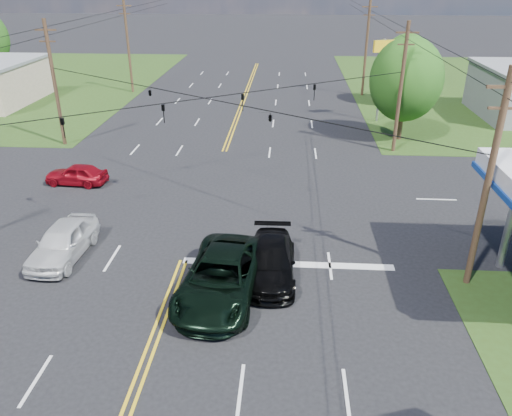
# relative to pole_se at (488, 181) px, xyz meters

# --- Properties ---
(ground) EXTENTS (280.00, 280.00, 0.00)m
(ground) POSITION_rel_pole_se_xyz_m (-13.00, 9.00, -4.92)
(ground) COLOR black
(ground) RESTS_ON ground
(stop_bar) EXTENTS (10.00, 0.50, 0.02)m
(stop_bar) POSITION_rel_pole_se_xyz_m (-8.00, 1.00, -4.92)
(stop_bar) COLOR silver
(stop_bar) RESTS_ON ground
(pole_se) EXTENTS (1.60, 0.28, 9.50)m
(pole_se) POSITION_rel_pole_se_xyz_m (0.00, 0.00, 0.00)
(pole_se) COLOR #3A2418
(pole_se) RESTS_ON ground
(pole_nw) EXTENTS (1.60, 0.28, 9.50)m
(pole_nw) POSITION_rel_pole_se_xyz_m (-26.00, 18.00, 0.00)
(pole_nw) COLOR #3A2418
(pole_nw) RESTS_ON ground
(pole_ne) EXTENTS (1.60, 0.28, 9.50)m
(pole_ne) POSITION_rel_pole_se_xyz_m (0.00, 18.00, 0.00)
(pole_ne) COLOR #3A2418
(pole_ne) RESTS_ON ground
(pole_left_far) EXTENTS (1.60, 0.28, 10.00)m
(pole_left_far) POSITION_rel_pole_se_xyz_m (-26.00, 37.00, 0.25)
(pole_left_far) COLOR #3A2418
(pole_left_far) RESTS_ON ground
(pole_right_far) EXTENTS (1.60, 0.28, 10.00)m
(pole_right_far) POSITION_rel_pole_se_xyz_m (0.00, 37.00, 0.25)
(pole_right_far) COLOR #3A2418
(pole_right_far) RESTS_ON ground
(span_wire_signals) EXTENTS (26.00, 18.00, 1.13)m
(span_wire_signals) POSITION_rel_pole_se_xyz_m (-13.00, 9.00, 1.08)
(span_wire_signals) COLOR black
(span_wire_signals) RESTS_ON ground
(power_lines) EXTENTS (26.04, 100.00, 0.64)m
(power_lines) POSITION_rel_pole_se_xyz_m (-13.00, 7.00, 3.68)
(power_lines) COLOR black
(power_lines) RESTS_ON ground
(tree_right_a) EXTENTS (5.70, 5.70, 8.18)m
(tree_right_a) POSITION_rel_pole_se_xyz_m (1.00, 21.00, -0.05)
(tree_right_a) COLOR #3A2418
(tree_right_a) RESTS_ON ground
(tree_right_b) EXTENTS (4.94, 4.94, 7.09)m
(tree_right_b) POSITION_rel_pole_se_xyz_m (3.50, 33.00, -0.70)
(tree_right_b) COLOR #3A2418
(tree_right_b) RESTS_ON ground
(pickup_dkgreen) EXTENTS (3.78, 6.93, 1.84)m
(pickup_dkgreen) POSITION_rel_pole_se_xyz_m (-10.81, -1.68, -3.99)
(pickup_dkgreen) COLOR black
(pickup_dkgreen) RESTS_ON ground
(suv_black) EXTENTS (2.22, 5.29, 1.52)m
(suv_black) POSITION_rel_pole_se_xyz_m (-8.74, -0.01, -4.15)
(suv_black) COLOR black
(suv_black) RESTS_ON ground
(pickup_white) EXTENTS (2.22, 5.03, 1.68)m
(pickup_white) POSITION_rel_pole_se_xyz_m (-18.82, 1.00, -4.07)
(pickup_white) COLOR silver
(pickup_white) RESTS_ON ground
(sedan_red) EXTENTS (4.09, 1.92, 1.35)m
(sedan_red) POSITION_rel_pole_se_xyz_m (-21.77, 10.00, -4.24)
(sedan_red) COLOR maroon
(sedan_red) RESTS_ON ground
(polesign_ne) EXTENTS (1.96, 0.93, 7.27)m
(polesign_ne) POSITION_rel_pole_se_xyz_m (0.00, 26.45, 0.64)
(polesign_ne) COLOR #A5A5AA
(polesign_ne) RESTS_ON ground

